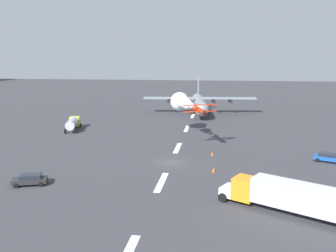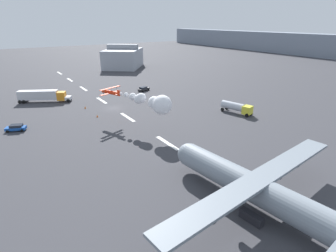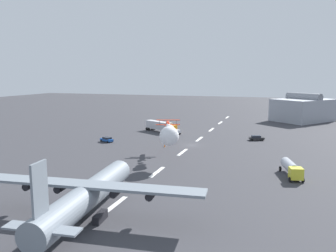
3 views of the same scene
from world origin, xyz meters
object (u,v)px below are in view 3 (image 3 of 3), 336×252
semi_truck_orange (161,126)px  traffic_cone_near (173,140)px  traffic_cone_far (165,146)px  cargo_transport_plane (90,192)px  airport_staff_sedan (256,138)px  fuel_tanker_truck (291,168)px  followme_car_yellow (107,139)px  stunt_biplane_red (169,133)px

semi_truck_orange → traffic_cone_near: semi_truck_orange is taller
traffic_cone_far → cargo_transport_plane: bearing=5.9°
airport_staff_sedan → traffic_cone_far: airport_staff_sedan is taller
fuel_tanker_truck → semi_truck_orange: bearing=-134.1°
cargo_transport_plane → followme_car_yellow: (-48.25, -23.93, -2.48)m
cargo_transport_plane → semi_truck_orange: bearing=-168.7°
cargo_transport_plane → semi_truck_orange: cargo_transport_plane is taller
cargo_transport_plane → traffic_cone_near: 56.63m
airport_staff_sedan → traffic_cone_far: size_ratio=6.49×
traffic_cone_far → airport_staff_sedan: bearing=127.3°
stunt_biplane_red → airport_staff_sedan: 39.97m
semi_truck_orange → airport_staff_sedan: 33.62m
followme_car_yellow → cargo_transport_plane: bearing=26.4°
traffic_cone_near → traffic_cone_far: 9.15m
traffic_cone_near → semi_truck_orange: bearing=-147.7°
stunt_biplane_red → fuel_tanker_truck: (0.92, 26.29, -5.46)m
fuel_tanker_truck → followme_car_yellow: 55.88m
cargo_transport_plane → airport_staff_sedan: size_ratio=7.08×
airport_staff_sedan → followme_car_yellow: bearing=-68.2°
fuel_tanker_truck → traffic_cone_far: bearing=-118.6°
stunt_biplane_red → semi_truck_orange: size_ratio=1.38×
airport_staff_sedan → traffic_cone_near: 26.15m
cargo_transport_plane → stunt_biplane_red: bearing=175.8°
followme_car_yellow → airport_staff_sedan: size_ratio=0.97×
semi_truck_orange → traffic_cone_far: bearing=21.8°
cargo_transport_plane → traffic_cone_far: cargo_transport_plane is taller
airport_staff_sedan → traffic_cone_near: (9.21, -24.47, -0.44)m
semi_truck_orange → airport_staff_sedan: size_ratio=3.11×
stunt_biplane_red → followme_car_yellow: stunt_biplane_red is taller
stunt_biplane_red → airport_staff_sedan: bearing=154.5°
cargo_transport_plane → semi_truck_orange: size_ratio=2.27×
fuel_tanker_truck → traffic_cone_far: size_ratio=12.20×
cargo_transport_plane → semi_truck_orange: 71.64m
stunt_biplane_red → traffic_cone_near: 28.29m
semi_truck_orange → fuel_tanker_truck: (41.26, 42.58, -0.40)m
cargo_transport_plane → traffic_cone_near: cargo_transport_plane is taller
semi_truck_orange → stunt_biplane_red: bearing=22.0°
followme_car_yellow → traffic_cone_near: size_ratio=6.30×
semi_truck_orange → fuel_tanker_truck: bearing=45.9°
cargo_transport_plane → traffic_cone_near: (-56.31, -5.28, -2.91)m
cargo_transport_plane → traffic_cone_far: 47.51m
airport_staff_sedan → cargo_transport_plane: bearing=-16.3°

